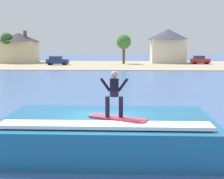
# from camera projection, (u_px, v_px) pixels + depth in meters

# --- Properties ---
(ground_plane) EXTENTS (260.00, 260.00, 0.00)m
(ground_plane) POSITION_uv_depth(u_px,v_px,m) (105.00, 151.00, 11.91)
(ground_plane) COLOR #41649D
(wave_crest) EXTENTS (8.20, 4.70, 1.47)m
(wave_crest) POSITION_uv_depth(u_px,v_px,m) (107.00, 133.00, 12.01)
(wave_crest) COLOR #1D608A
(wave_crest) RESTS_ON ground_plane
(surfboard) EXTENTS (2.21, 1.33, 0.06)m
(surfboard) POSITION_uv_depth(u_px,v_px,m) (118.00, 118.00, 11.07)
(surfboard) COLOR #D8333F
(surfboard) RESTS_ON wave_crest
(surfer) EXTENTS (1.04, 0.32, 1.70)m
(surfer) POSITION_uv_depth(u_px,v_px,m) (114.00, 92.00, 10.94)
(surfer) COLOR black
(surfer) RESTS_ON surfboard
(shoreline_bank) EXTENTS (120.00, 27.86, 0.08)m
(shoreline_bank) POSITION_uv_depth(u_px,v_px,m) (121.00, 65.00, 62.79)
(shoreline_bank) COLOR tan
(shoreline_bank) RESTS_ON ground_plane
(car_near_shore) EXTENTS (4.51, 2.02, 1.86)m
(car_near_shore) POSITION_uv_depth(u_px,v_px,m) (57.00, 61.00, 61.71)
(car_near_shore) COLOR navy
(car_near_shore) RESTS_ON ground_plane
(car_far_shore) EXTENTS (3.88, 2.19, 1.86)m
(car_far_shore) POSITION_uv_depth(u_px,v_px,m) (200.00, 60.00, 64.51)
(car_far_shore) COLOR red
(car_far_shore) RESTS_ON ground_plane
(house_with_chimney) EXTENTS (9.60, 9.60, 7.29)m
(house_with_chimney) POSITION_uv_depth(u_px,v_px,m) (19.00, 46.00, 69.00)
(house_with_chimney) COLOR beige
(house_with_chimney) RESTS_ON ground_plane
(house_gabled_white) EXTENTS (9.35, 9.35, 7.70)m
(house_gabled_white) POSITION_uv_depth(u_px,v_px,m) (168.00, 44.00, 68.86)
(house_gabled_white) COLOR beige
(house_gabled_white) RESTS_ON ground_plane
(tree_tall_bare) EXTENTS (2.64, 2.64, 6.81)m
(tree_tall_bare) POSITION_uv_depth(u_px,v_px,m) (7.00, 40.00, 66.04)
(tree_tall_bare) COLOR brown
(tree_tall_bare) RESTS_ON ground_plane
(tree_short_bushy) EXTENTS (3.13, 3.13, 6.36)m
(tree_short_bushy) POSITION_uv_depth(u_px,v_px,m) (124.00, 42.00, 64.77)
(tree_short_bushy) COLOR brown
(tree_short_bushy) RESTS_ON ground_plane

